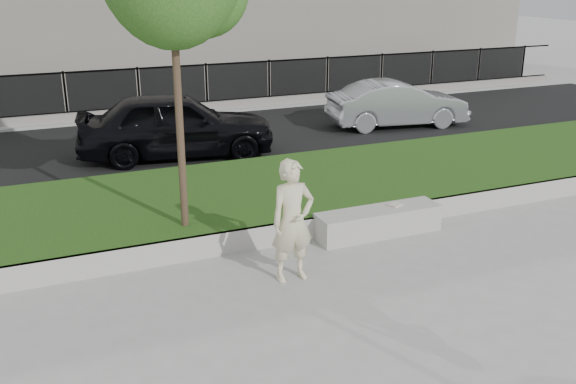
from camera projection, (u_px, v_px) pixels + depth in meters
name	position (u px, v px, depth m)	size (l,w,h in m)	color
ground	(324.00, 266.00, 10.20)	(90.00, 90.00, 0.00)	gray
grass_bank	(257.00, 196.00, 12.74)	(34.00, 4.00, 0.40)	black
grass_kerb	(297.00, 231.00, 11.04)	(34.00, 0.08, 0.40)	#9B9891
street	(187.00, 141.00, 17.58)	(34.00, 7.00, 0.04)	black
far_pavement	(153.00, 109.00, 21.48)	(34.00, 3.00, 0.12)	gray
iron_fence	(159.00, 100.00, 20.45)	(32.00, 0.30, 1.50)	slate
stone_bench	(378.00, 222.00, 11.36)	(2.31, 0.58, 0.47)	#9B9891
man	(293.00, 221.00, 9.49)	(0.69, 0.45, 1.88)	beige
book	(395.00, 205.00, 11.47)	(0.25, 0.18, 0.03)	beige
car_dark	(176.00, 125.00, 15.80)	(1.92, 4.78, 1.63)	black
car_silver	(397.00, 104.00, 18.97)	(1.43, 4.09, 1.35)	#A1A3A9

